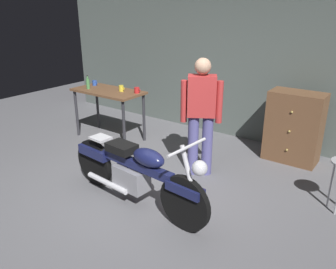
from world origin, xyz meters
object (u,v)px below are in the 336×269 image
(person_standing, at_px, (201,113))
(mug_blue_enamel, at_px, (95,83))
(motorcycle, at_px, (135,171))
(wooden_dresser, at_px, (294,127))
(bottle, at_px, (88,83))
(mug_yellow_tall, at_px, (121,88))
(mug_red_diner, at_px, (137,90))

(person_standing, bearing_deg, mug_blue_enamel, -39.43)
(motorcycle, height_order, person_standing, person_standing)
(wooden_dresser, height_order, mug_blue_enamel, wooden_dresser)
(person_standing, relative_size, bottle, 6.93)
(mug_yellow_tall, bearing_deg, bottle, -161.92)
(mug_blue_enamel, bearing_deg, wooden_dresser, 13.86)
(wooden_dresser, xyz_separation_m, bottle, (-3.35, -1.10, 0.45))
(mug_red_diner, xyz_separation_m, mug_blue_enamel, (-1.02, -0.02, -0.00))
(wooden_dresser, xyz_separation_m, mug_yellow_tall, (-2.74, -0.90, 0.40))
(person_standing, xyz_separation_m, bottle, (-2.42, 0.13, 0.07))
(mug_red_diner, distance_m, mug_blue_enamel, 1.02)
(mug_blue_enamel, height_order, mug_yellow_tall, mug_yellow_tall)
(mug_yellow_tall, distance_m, bottle, 0.65)
(wooden_dresser, xyz_separation_m, mug_red_diner, (-2.44, -0.83, 0.40))
(person_standing, xyz_separation_m, wooden_dresser, (0.93, 1.24, -0.38))
(wooden_dresser, height_order, bottle, bottle)
(mug_red_diner, distance_m, mug_yellow_tall, 0.30)
(motorcycle, xyz_separation_m, mug_yellow_tall, (-1.60, 1.51, 0.50))
(person_standing, distance_m, bottle, 2.42)
(motorcycle, height_order, wooden_dresser, wooden_dresser)
(mug_red_diner, bearing_deg, person_standing, -15.00)
(mug_red_diner, bearing_deg, bottle, -163.52)
(mug_red_diner, height_order, mug_blue_enamel, mug_red_diner)
(person_standing, relative_size, wooden_dresser, 1.52)
(wooden_dresser, bearing_deg, person_standing, -127.13)
(motorcycle, distance_m, mug_blue_enamel, 2.83)
(motorcycle, height_order, bottle, bottle)
(mug_yellow_tall, xyz_separation_m, bottle, (-0.62, -0.20, 0.04))
(bottle, bearing_deg, mug_red_diner, 16.48)
(motorcycle, xyz_separation_m, wooden_dresser, (1.14, 2.41, 0.10))
(person_standing, bearing_deg, motorcycle, 49.26)
(motorcycle, relative_size, person_standing, 1.31)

